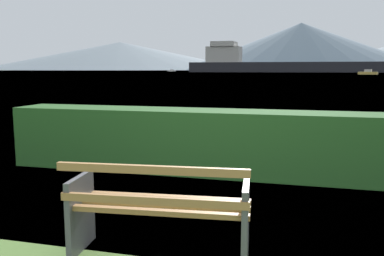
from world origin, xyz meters
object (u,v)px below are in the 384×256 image
Objects in this scene: sailboat_mid at (172,71)px; fishing_boat_near at (284,71)px; park_bench at (159,210)px; cargo_ship_large at (269,64)px; tender_far at (368,73)px.

fishing_boat_near is at bearing 12.65° from sailboat_mid.
park_bench is at bearing -72.47° from sailboat_mid.
park_bench is at bearing -86.03° from cargo_ship_large.
cargo_ship_large is 18.65× the size of sailboat_mid.
tender_far reaches higher than sailboat_mid.
cargo_ship_large reaches higher than sailboat_mid.
park_bench is 201.44m from cargo_ship_large.
park_bench is 0.30× the size of tender_far.
sailboat_mid is (-67.39, -15.12, -0.02)m from fishing_boat_near.
cargo_ship_large is 84.55m from tender_far.
tender_far is at bearing -77.87° from fishing_boat_near.
tender_far is at bearing 80.94° from park_bench.
cargo_ship_large is 56.56m from fishing_boat_near.
sailboat_mid is at bearing 146.67° from cargo_ship_large.
cargo_ship_large reaches higher than park_bench.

